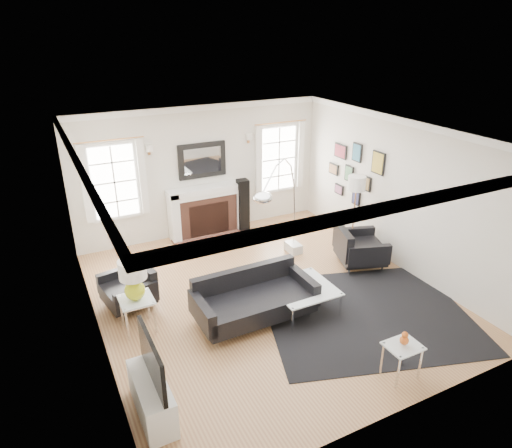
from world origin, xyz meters
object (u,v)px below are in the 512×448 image
gourd_lamp (133,277)px  arc_floor_lamp (280,212)px  armchair_left (131,289)px  armchair_right (358,248)px  coffee_table (302,289)px  fireplace (207,212)px  sofa (253,299)px

gourd_lamp → arc_floor_lamp: bearing=12.3°
armchair_left → armchair_right: bearing=-7.7°
armchair_right → coffee_table: size_ratio=1.19×
fireplace → armchair_right: fireplace is taller
sofa → coffee_table: (0.80, -0.17, 0.06)m
gourd_lamp → coffee_table: bearing=-15.2°
sofa → coffee_table: size_ratio=1.98×
coffee_table → arc_floor_lamp: bearing=76.9°
fireplace → armchair_right: bearing=-51.8°
sofa → coffee_table: bearing=-12.1°
fireplace → gourd_lamp: gourd_lamp is taller
armchair_left → coffee_table: bearing=-29.5°
armchair_left → gourd_lamp: 0.93m
fireplace → armchair_left: (-2.14, -2.05, -0.23)m
armchair_right → arc_floor_lamp: 1.76m
fireplace → armchair_right: 3.33m
fireplace → sofa: bearing=-98.8°
fireplace → coffee_table: fireplace is taller
fireplace → coffee_table: 3.45m
arc_floor_lamp → fireplace: bearing=105.6°
fireplace → armchair_left: 2.97m
gourd_lamp → sofa: bearing=-16.7°
armchair_left → gourd_lamp: (-0.06, -0.70, 0.60)m
armchair_left → gourd_lamp: size_ratio=1.47×
fireplace → coffee_table: bearing=-85.0°
arc_floor_lamp → coffee_table: bearing=-103.1°
armchair_left → coffee_table: size_ratio=0.99×
sofa → arc_floor_lamp: bearing=45.3°
sofa → gourd_lamp: 1.86m
armchair_left → coffee_table: 2.81m
sofa → armchair_right: size_ratio=1.66×
sofa → arc_floor_lamp: (1.10, 1.12, 0.88)m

